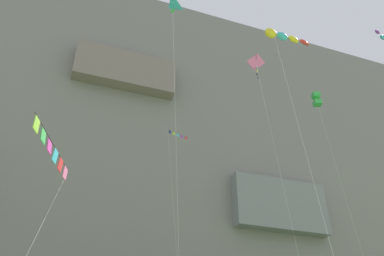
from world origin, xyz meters
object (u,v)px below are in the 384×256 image
at_px(kite_diamond_mid_right, 258,70).
at_px(kite_delta_high_center, 169,17).
at_px(kite_banner_near_cliff, 51,155).
at_px(kite_banner_upper_right, 178,164).
at_px(kite_box_upper_left, 317,100).
at_px(kite_windsock_upper_mid, 281,37).

relative_size(kite_diamond_mid_right, kite_delta_high_center, 0.93).
distance_m(kite_diamond_mid_right, kite_delta_high_center, 10.10).
distance_m(kite_banner_near_cliff, kite_delta_high_center, 23.83).
bearing_deg(kite_banner_upper_right, kite_box_upper_left, -23.66).
bearing_deg(kite_windsock_upper_mid, kite_banner_upper_right, 89.33).
height_order(kite_banner_near_cliff, kite_windsock_upper_mid, kite_windsock_upper_mid).
relative_size(kite_windsock_upper_mid, kite_banner_upper_right, 0.81).
bearing_deg(kite_banner_near_cliff, kite_banner_upper_right, 58.30).
height_order(kite_diamond_mid_right, kite_box_upper_left, kite_box_upper_left).
xyz_separation_m(kite_banner_near_cliff, kite_diamond_mid_right, (17.11, 9.15, 17.37)).
distance_m(kite_banner_near_cliff, kite_banner_upper_right, 26.47).
relative_size(kite_windsock_upper_mid, kite_box_upper_left, 0.69).
bearing_deg(kite_banner_near_cliff, kite_windsock_upper_mid, -8.50).
xyz_separation_m(kite_diamond_mid_right, kite_delta_high_center, (-9.48, -0.42, 3.45)).
height_order(kite_windsock_upper_mid, kite_box_upper_left, kite_box_upper_left).
bearing_deg(kite_banner_near_cliff, kite_diamond_mid_right, 28.15).
relative_size(kite_diamond_mid_right, kite_box_upper_left, 0.97).
relative_size(kite_banner_upper_right, kite_delta_high_center, 0.81).
bearing_deg(kite_diamond_mid_right, kite_windsock_upper_mid, -113.71).
bearing_deg(kite_box_upper_left, kite_banner_near_cliff, -153.62).
relative_size(kite_diamond_mid_right, kite_windsock_upper_mid, 1.42).
height_order(kite_windsock_upper_mid, kite_banner_upper_right, kite_banner_upper_right).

